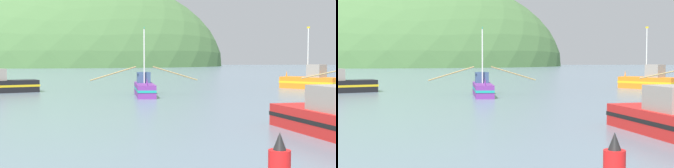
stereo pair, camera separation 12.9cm
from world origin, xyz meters
The scene contains 4 objects.
hill_far_center centered at (-68.79, 247.82, 0.00)m, with size 197.98×158.39×106.95m, color #47703D.
fishing_boat_purple centered at (1.15, 36.82, 0.74)m, with size 10.15×7.93×6.55m.
fishing_boat_orange centered at (20.12, 47.40, 0.92)m, with size 6.64×6.50×7.33m.
channel_buoy centered at (6.96, 6.21, 0.58)m, with size 0.62×0.62×1.43m.
Camera 2 is at (4.16, -6.32, 3.43)m, focal length 48.55 mm.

